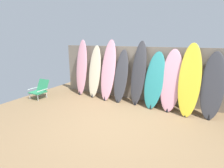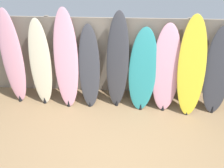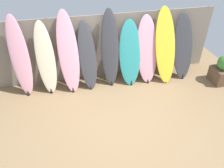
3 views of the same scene
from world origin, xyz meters
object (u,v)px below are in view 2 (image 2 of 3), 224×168
Objects in this scene: surfboard_pink_2 at (66,61)px; surfboard_teal_5 at (143,71)px; surfboard_pink_0 at (13,59)px; surfboard_cream_1 at (41,64)px; surfboard_yellow_7 at (192,68)px; surfboard_charcoal_8 at (218,72)px; surfboard_pink_6 at (166,69)px; surfboard_charcoal_4 at (118,62)px; surfboard_charcoal_3 at (89,68)px.

surfboard_teal_5 is (1.59, -0.04, -0.17)m from surfboard_pink_2.
surfboard_pink_0 is 1.11× the size of surfboard_cream_1.
surfboard_pink_0 reaches higher than surfboard_yellow_7.
surfboard_pink_2 is at bearing -1.90° from surfboard_pink_0.
surfboard_pink_0 is at bearing 178.16° from surfboard_cream_1.
surfboard_pink_2 reaches higher than surfboard_yellow_7.
surfboard_cream_1 is 0.57m from surfboard_pink_2.
surfboard_pink_0 is 1.20× the size of surfboard_teal_5.
surfboard_yellow_7 is 1.12× the size of surfboard_charcoal_8.
surfboard_pink_6 is (0.48, 0.01, 0.05)m from surfboard_teal_5.
surfboard_charcoal_4 is (1.63, 0.01, 0.09)m from surfboard_cream_1.
surfboard_charcoal_4 is 1.15× the size of surfboard_charcoal_8.
surfboard_pink_0 reaches higher than surfboard_cream_1.
surfboard_charcoal_4 is 0.55m from surfboard_teal_5.
surfboard_charcoal_4 is 1.50m from surfboard_yellow_7.
surfboard_pink_2 reaches higher than surfboard_pink_0.
surfboard_yellow_7 is at bearing -6.87° from surfboard_pink_6.
surfboard_charcoal_4 reaches higher than surfboard_charcoal_8.
surfboard_pink_0 is 1.19× the size of surfboard_charcoal_3.
surfboard_pink_2 is at bearing 179.16° from surfboard_charcoal_8.
surfboard_pink_6 reaches higher than surfboard_charcoal_3.
surfboard_charcoal_3 is 2.65m from surfboard_charcoal_8.
surfboard_charcoal_4 is at bearing 0.22° from surfboard_cream_1.
surfboard_charcoal_8 is (2.06, -0.07, -0.13)m from surfboard_charcoal_4.
surfboard_pink_0 is 1.04× the size of surfboard_yellow_7.
surfboard_pink_2 is 1.21× the size of surfboard_teal_5.
surfboard_charcoal_4 reaches higher than surfboard_cream_1.
surfboard_pink_0 is at bearing 178.76° from surfboard_pink_6.
surfboard_charcoal_4 is at bearing 172.77° from surfboard_teal_5.
surfboard_charcoal_3 is 1.12m from surfboard_teal_5.
surfboard_pink_2 is 1.60m from surfboard_teal_5.
surfboard_charcoal_4 is at bearing 1.38° from surfboard_pink_2.
surfboard_pink_0 is at bearing 179.67° from surfboard_charcoal_4.
surfboard_cream_1 is at bearing 179.62° from surfboard_charcoal_3.
surfboard_charcoal_4 is 1.19× the size of surfboard_teal_5.
surfboard_pink_0 is 0.59m from surfboard_cream_1.
surfboard_charcoal_8 reaches higher than surfboard_charcoal_3.
surfboard_charcoal_3 is at bearing 177.25° from surfboard_teal_5.
surfboard_pink_2 is 1.07m from surfboard_charcoal_4.
surfboard_charcoal_3 is 0.98× the size of surfboard_charcoal_8.
surfboard_pink_2 is 2.08m from surfboard_pink_6.
surfboard_pink_2 reaches higher than surfboard_charcoal_4.
surfboard_pink_6 is (1.60, -0.04, 0.04)m from surfboard_charcoal_3.
surfboard_charcoal_3 is 0.96× the size of surfboard_pink_6.
surfboard_pink_2 is 1.04× the size of surfboard_yellow_7.
surfboard_yellow_7 is at bearing -2.81° from surfboard_charcoal_3.
surfboard_charcoal_8 is at bearing -1.99° from surfboard_charcoal_4.
surfboard_pink_6 is (1.01, -0.06, -0.11)m from surfboard_charcoal_4.
surfboard_pink_0 is 1.01× the size of surfboard_charcoal_4.
surfboard_charcoal_8 is (1.53, -0.00, 0.02)m from surfboard_teal_5.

